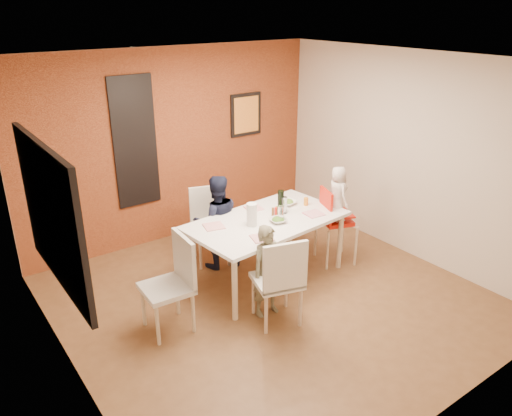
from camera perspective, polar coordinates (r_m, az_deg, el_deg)
ground at (r=5.97m, az=1.72°, el=-10.26°), size 4.50×4.50×0.00m
ceiling at (r=5.05m, az=2.09°, el=16.48°), size 4.50×4.50×0.02m
wall_back at (r=7.18m, az=-9.27°, el=7.04°), size 4.50×0.02×2.70m
wall_front at (r=4.00m, az=22.23°, el=-7.35°), size 4.50×0.02×2.70m
wall_left at (r=4.46m, az=-21.69°, el=-4.15°), size 0.02×4.50×2.70m
wall_right at (r=6.91m, az=16.88°, el=5.74°), size 0.02×4.50×2.70m
brick_accent_wall at (r=7.16m, az=-9.19°, el=7.01°), size 4.50×0.02×2.70m
picture_window_frame at (r=4.56m, az=-22.37°, el=-0.87°), size 0.05×1.70×1.30m
picture_window_pane at (r=4.56m, az=-22.19°, el=-0.82°), size 0.02×1.55×1.15m
glassblock_strip at (r=6.87m, az=-13.68°, el=7.30°), size 0.55×0.03×1.70m
glassblock_surround at (r=6.87m, az=-13.66°, el=7.29°), size 0.60×0.03×1.76m
art_print_frame at (r=7.67m, az=-1.17°, el=10.63°), size 0.54×0.03×0.64m
art_print_canvas at (r=7.66m, az=-1.11°, el=10.61°), size 0.44×0.01×0.54m
dining_table at (r=6.05m, az=1.23°, el=-1.90°), size 2.01×1.24×0.80m
chair_near at (r=5.24m, az=2.79°, el=-7.96°), size 0.59×0.59×1.03m
chair_far at (r=6.62m, az=-5.39°, el=-1.41°), size 0.58×0.58×0.99m
chair_left at (r=5.27m, az=-9.34°, el=-7.96°), size 0.51×0.51×1.04m
high_chair at (r=6.57m, az=8.85°, el=-1.20°), size 0.55×0.55×1.03m
child_near at (r=5.44m, az=1.35°, el=-7.21°), size 0.39×0.26×1.06m
child_far at (r=6.39m, az=-4.50°, el=-1.61°), size 0.73×0.64×1.25m
toddler at (r=6.44m, az=9.30°, el=1.63°), size 0.30×0.39×0.72m
plate_near_left at (r=5.54m, az=0.67°, el=-3.42°), size 0.28×0.28×0.01m
plate_far_mid at (r=6.33m, az=-0.25°, el=-0.01°), size 0.24×0.24×0.01m
plate_near_right at (r=6.20m, az=6.62°, el=-0.66°), size 0.23×0.23×0.01m
plate_far_left at (r=5.84m, az=-4.84°, el=-2.09°), size 0.27×0.27×0.01m
salad_bowl_a at (r=5.94m, az=2.54°, el=-1.42°), size 0.24×0.24×0.05m
salad_bowl_b at (r=6.46m, az=3.63°, el=0.64°), size 0.28×0.28×0.05m
wine_bottle at (r=6.16m, az=2.84°, el=0.71°), size 0.08×0.08×0.29m
wine_glass_a at (r=5.92m, az=2.85°, el=-0.70°), size 0.07×0.07×0.20m
wine_glass_b at (r=6.16m, az=3.23°, el=0.33°), size 0.08×0.08×0.21m
paper_towel_roll at (r=5.80m, az=-0.48°, el=-0.77°), size 0.12×0.12×0.28m
condiment_red at (r=6.05m, az=2.28°, el=-0.49°), size 0.03×0.03×0.13m
condiment_green at (r=6.10m, az=2.43°, el=-0.35°), size 0.03×0.03×0.13m
condiment_brown at (r=6.06m, az=1.93°, el=-0.51°), size 0.03×0.03×0.12m
sippy_cup at (r=6.45m, az=5.73°, el=0.75°), size 0.06×0.06×0.10m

